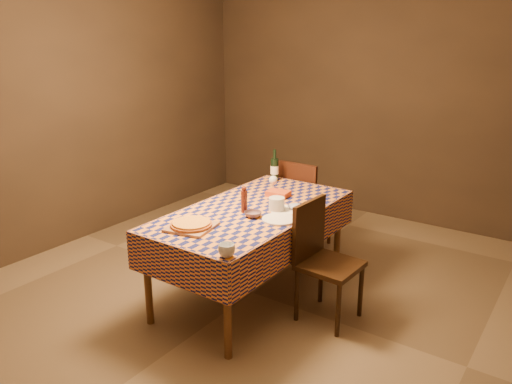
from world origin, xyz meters
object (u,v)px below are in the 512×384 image
dining_table (253,217)px  cutting_board (191,227)px  chair_right (321,254)px  pizza (191,224)px  white_plate (279,219)px  wine_bottle (275,169)px  bowl (253,214)px  chair_far (303,200)px

dining_table → cutting_board: bearing=-101.3°
chair_right → pizza: bearing=-140.0°
pizza → white_plate: (0.44, 0.51, -0.03)m
white_plate → cutting_board: bearing=-131.0°
pizza → chair_right: chair_right is taller
dining_table → pizza: bearing=-101.3°
dining_table → wine_bottle: bearing=110.6°
chair_right → dining_table: bearing=-178.0°
pizza → bowl: 0.51m
cutting_board → white_plate: (0.44, 0.51, -0.00)m
dining_table → pizza: size_ratio=4.75×
pizza → bowl: bearing=62.9°
dining_table → white_plate: white_plate is taller
pizza → wine_bottle: 1.41m
cutting_board → wine_bottle: bearing=97.1°
chair_far → pizza: bearing=-89.5°
pizza → wine_bottle: wine_bottle is taller
bowl → pizza: bearing=-117.1°
pizza → bowl: pizza is taller
cutting_board → bowl: (0.23, 0.45, 0.01)m
dining_table → pizza: pizza is taller
bowl → white_plate: size_ratio=0.51×
pizza → chair_right: size_ratio=0.42×
pizza → chair_right: bearing=40.0°
chair_far → wine_bottle: bearing=-118.9°
cutting_board → chair_far: 1.70m
cutting_board → chair_far: size_ratio=0.34×
wine_bottle → chair_right: wine_bottle is taller
cutting_board → chair_right: chair_right is taller
pizza → chair_right: 1.02m
chair_right → white_plate: bearing=-158.3°
pizza → chair_far: 1.71m
wine_bottle → white_plate: wine_bottle is taller
dining_table → bowl: bowl is taller
white_plate → bowl: bearing=-166.1°
cutting_board → chair_far: (-0.02, 1.68, -0.26)m
chair_far → chair_right: 1.30m
pizza → chair_far: bearing=90.5°
white_plate → chair_right: chair_right is taller
bowl → wine_bottle: wine_bottle is taller
pizza → white_plate: pizza is taller
wine_bottle → chair_right: bearing=-39.7°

